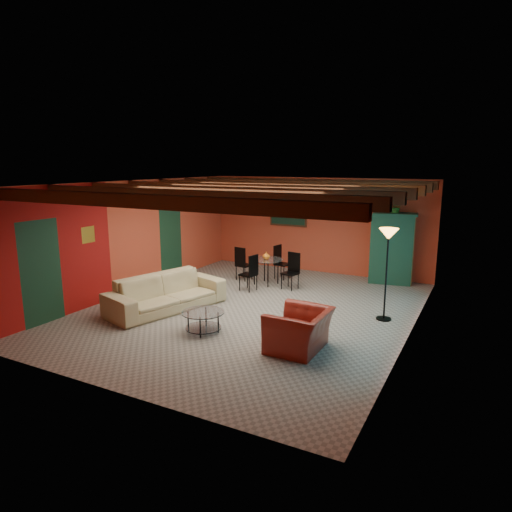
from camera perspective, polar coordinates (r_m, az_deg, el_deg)
The scene contains 11 objects.
room at distance 9.41m, azimuth -0.25°, elevation 7.14°, with size 6.52×8.01×2.71m.
sofa at distance 9.90m, azimuth -11.25°, elevation -4.56°, with size 2.57×1.00×0.75m, color tan.
armchair at distance 7.73m, azimuth 5.49°, elevation -9.29°, with size 1.07×0.93×0.69m, color maroon.
coffee_table at distance 8.55m, azimuth -6.68°, elevation -8.24°, with size 0.80×0.80×0.41m, color white, non-canonical shape.
dining_table at distance 11.69m, azimuth 1.30°, elevation -1.39°, with size 1.77×1.77×0.92m, color silver, non-canonical shape.
armoire at distance 12.28m, azimuth 16.91°, elevation 0.80°, with size 1.02×0.50×1.79m, color brown.
floor_lamp at distance 9.31m, azimuth 16.12°, elevation -2.27°, with size 0.38×0.38×1.87m, color black, non-canonical shape.
ceiling_fan at distance 9.31m, azimuth -0.57°, elevation 7.09°, with size 1.50×1.50×0.44m, color #472614, non-canonical shape.
painting at distance 13.32m, azimuth 4.08°, elevation 5.39°, with size 1.05×0.03×0.65m, color black.
potted_plant at distance 12.13m, azimuth 17.22°, elevation 5.97°, with size 0.39×0.34×0.44m, color #26661E.
vase at distance 11.58m, azimuth 1.31°, elevation 1.30°, with size 0.19×0.19×0.19m, color orange.
Camera 1 is at (4.38, -8.18, 3.11)m, focal length 31.68 mm.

